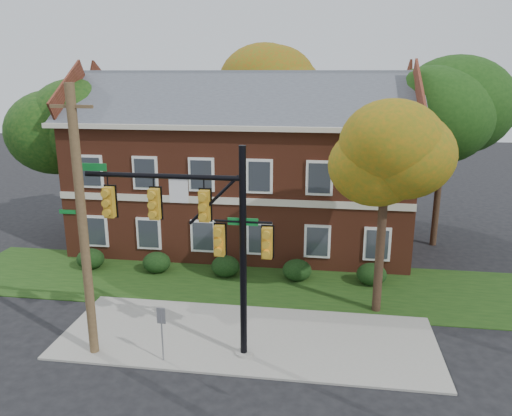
# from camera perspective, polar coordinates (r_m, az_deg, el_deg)

# --- Properties ---
(ground) EXTENTS (120.00, 120.00, 0.00)m
(ground) POSITION_cam_1_polar(r_m,az_deg,el_deg) (18.58, -1.53, -16.18)
(ground) COLOR black
(ground) RESTS_ON ground
(sidewalk) EXTENTS (14.00, 5.00, 0.08)m
(sidewalk) POSITION_cam_1_polar(r_m,az_deg,el_deg) (19.41, -1.02, -14.56)
(sidewalk) COLOR gray
(sidewalk) RESTS_ON ground
(grass_strip) EXTENTS (30.00, 6.00, 0.04)m
(grass_strip) POSITION_cam_1_polar(r_m,az_deg,el_deg) (23.84, 0.93, -8.68)
(grass_strip) COLOR #193811
(grass_strip) RESTS_ON ground
(apartment_building) EXTENTS (18.80, 8.80, 9.74)m
(apartment_building) POSITION_cam_1_polar(r_m,az_deg,el_deg) (28.36, -1.51, 5.71)
(apartment_building) COLOR maroon
(apartment_building) RESTS_ON ground
(hedge_far_left) EXTENTS (1.40, 1.26, 1.05)m
(hedge_far_left) POSITION_cam_1_polar(r_m,az_deg,el_deg) (26.83, -18.39, -5.53)
(hedge_far_left) COLOR black
(hedge_far_left) RESTS_ON ground
(hedge_left) EXTENTS (1.40, 1.26, 1.05)m
(hedge_left) POSITION_cam_1_polar(r_m,az_deg,el_deg) (25.49, -11.28, -6.12)
(hedge_left) COLOR black
(hedge_left) RESTS_ON ground
(hedge_center) EXTENTS (1.40, 1.26, 1.05)m
(hedge_center) POSITION_cam_1_polar(r_m,az_deg,el_deg) (24.58, -3.51, -6.66)
(hedge_center) COLOR black
(hedge_center) RESTS_ON ground
(hedge_right) EXTENTS (1.40, 1.26, 1.05)m
(hedge_right) POSITION_cam_1_polar(r_m,az_deg,el_deg) (24.15, 4.71, -7.09)
(hedge_right) COLOR black
(hedge_right) RESTS_ON ground
(hedge_far_right) EXTENTS (1.40, 1.26, 1.05)m
(hedge_far_right) POSITION_cam_1_polar(r_m,az_deg,el_deg) (24.23, 13.07, -7.39)
(hedge_far_right) COLOR black
(hedge_far_right) RESTS_ON ground
(tree_near_right) EXTENTS (4.50, 4.25, 8.58)m
(tree_near_right) POSITION_cam_1_polar(r_m,az_deg,el_deg) (19.87, 15.40, 5.97)
(tree_near_right) COLOR black
(tree_near_right) RESTS_ON ground
(tree_left_rear) EXTENTS (5.40, 5.10, 8.88)m
(tree_left_rear) POSITION_cam_1_polar(r_m,az_deg,el_deg) (30.30, -20.58, 8.60)
(tree_left_rear) COLOR black
(tree_left_rear) RESTS_ON ground
(tree_right_rear) EXTENTS (6.30, 5.95, 10.62)m
(tree_right_rear) POSITION_cam_1_polar(r_m,az_deg,el_deg) (29.22, 21.65, 11.14)
(tree_right_rear) COLOR black
(tree_right_rear) RESTS_ON ground
(tree_far_rear) EXTENTS (6.84, 6.46, 11.52)m
(tree_far_rear) POSITION_cam_1_polar(r_m,az_deg,el_deg) (35.58, 2.83, 13.88)
(tree_far_rear) COLOR black
(tree_far_rear) RESTS_ON ground
(traffic_signal) EXTENTS (6.69, 0.60, 7.47)m
(traffic_signal) POSITION_cam_1_polar(r_m,az_deg,el_deg) (16.69, -6.05, -2.45)
(traffic_signal) COLOR gray
(traffic_signal) RESTS_ON ground
(utility_pole) EXTENTS (1.46, 0.33, 9.39)m
(utility_pole) POSITION_cam_1_polar(r_m,az_deg,el_deg) (17.54, -19.19, -1.93)
(utility_pole) COLOR brown
(utility_pole) RESTS_ON ground
(sign_post) EXTENTS (0.30, 0.06, 2.06)m
(sign_post) POSITION_cam_1_polar(r_m,az_deg,el_deg) (17.64, -10.73, -13.07)
(sign_post) COLOR slate
(sign_post) RESTS_ON ground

